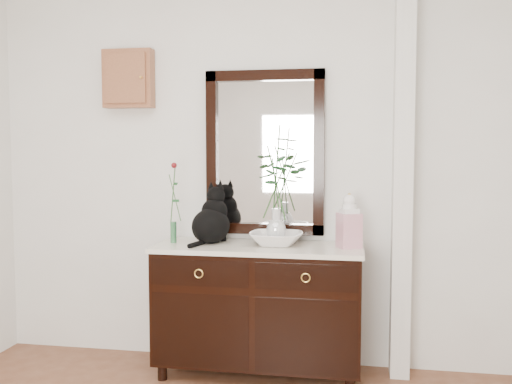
% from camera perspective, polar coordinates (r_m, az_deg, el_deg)
% --- Properties ---
extents(wall_back, '(3.60, 0.04, 2.70)m').
position_cam_1_polar(wall_back, '(3.88, -0.56, 2.61)').
color(wall_back, white).
rests_on(wall_back, ground).
extents(pilaster, '(0.12, 0.20, 2.70)m').
position_cam_1_polar(pilaster, '(3.74, 14.45, 2.42)').
color(pilaster, white).
rests_on(pilaster, ground).
extents(sideboard, '(1.33, 0.52, 0.82)m').
position_cam_1_polar(sideboard, '(3.75, 0.27, -11.03)').
color(sideboard, black).
rests_on(sideboard, ground).
extents(wall_mirror, '(0.80, 0.06, 1.10)m').
position_cam_1_polar(wall_mirror, '(3.85, 0.87, 3.94)').
color(wall_mirror, black).
rests_on(wall_mirror, wall_back).
extents(key_cabinet, '(0.35, 0.10, 0.40)m').
position_cam_1_polar(key_cabinet, '(4.11, -12.63, 10.99)').
color(key_cabinet, brown).
rests_on(key_cabinet, wall_back).
extents(cat, '(0.34, 0.38, 0.38)m').
position_cam_1_polar(cat, '(3.74, -4.55, -2.25)').
color(cat, black).
rests_on(cat, sideboard).
extents(lotus_bowl, '(0.34, 0.34, 0.08)m').
position_cam_1_polar(lotus_bowl, '(3.66, 2.03, -4.69)').
color(lotus_bowl, white).
rests_on(lotus_bowl, sideboard).
extents(vase_branches, '(0.44, 0.44, 0.76)m').
position_cam_1_polar(vase_branches, '(3.62, 2.04, 0.89)').
color(vase_branches, silver).
rests_on(vase_branches, lotus_bowl).
extents(bud_vase_rose, '(0.07, 0.07, 0.54)m').
position_cam_1_polar(bud_vase_rose, '(3.77, -8.29, -1.00)').
color(bud_vase_rose, '#336B41').
rests_on(bud_vase_rose, sideboard).
extents(ginger_jar, '(0.17, 0.17, 0.35)m').
position_cam_1_polar(ginger_jar, '(3.60, 9.29, -2.80)').
color(ginger_jar, white).
rests_on(ginger_jar, sideboard).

